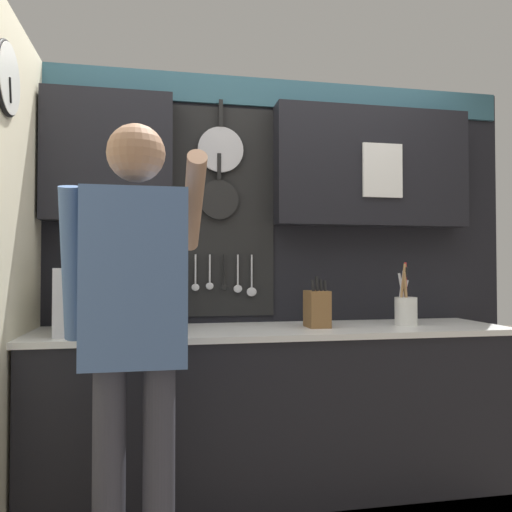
% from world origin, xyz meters
% --- Properties ---
extents(ground_plane, '(14.00, 14.00, 0.00)m').
position_xyz_m(ground_plane, '(0.00, 0.00, 0.00)').
color(ground_plane, brown).
extents(base_cabinet_counter, '(2.46, 0.61, 0.92)m').
position_xyz_m(base_cabinet_counter, '(0.00, -0.00, 0.46)').
color(base_cabinet_counter, black).
rests_on(base_cabinet_counter, ground_plane).
extents(back_wall_unit, '(3.03, 0.22, 2.35)m').
position_xyz_m(back_wall_unit, '(0.03, 0.27, 1.47)').
color(back_wall_unit, black).
rests_on(back_wall_unit, ground_plane).
extents(microwave, '(0.52, 0.40, 0.31)m').
position_xyz_m(microwave, '(-0.81, -0.02, 1.08)').
color(microwave, silver).
rests_on(microwave, base_cabinet_counter).
extents(knife_block, '(0.11, 0.15, 0.27)m').
position_xyz_m(knife_block, '(0.22, -0.02, 1.02)').
color(knife_block, brown).
rests_on(knife_block, base_cabinet_counter).
extents(utensil_crock, '(0.12, 0.12, 0.35)m').
position_xyz_m(utensil_crock, '(0.72, -0.01, 1.02)').
color(utensil_crock, white).
rests_on(utensil_crock, base_cabinet_counter).
extents(person, '(0.54, 0.62, 1.78)m').
position_xyz_m(person, '(-0.69, -0.63, 1.07)').
color(person, '#383842').
rests_on(person, ground_plane).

